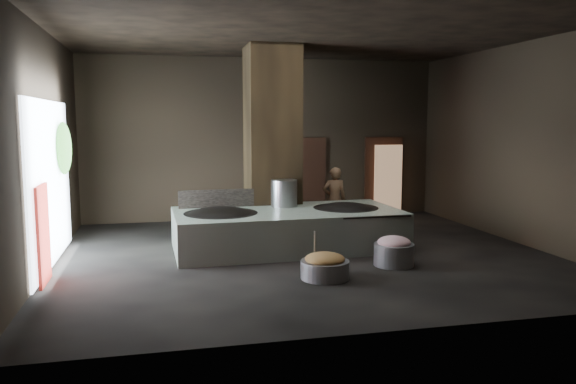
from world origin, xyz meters
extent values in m
cube|color=black|center=(0.00, 0.00, -0.05)|extent=(10.00, 9.00, 0.10)
cube|color=black|center=(0.00, 0.00, 4.55)|extent=(10.00, 9.00, 0.10)
cube|color=black|center=(0.00, 4.55, 2.25)|extent=(10.00, 0.10, 4.50)
cube|color=black|center=(0.00, -4.55, 2.25)|extent=(10.00, 0.10, 4.50)
cube|color=black|center=(-5.05, 0.00, 2.25)|extent=(0.10, 9.00, 4.50)
cube|color=black|center=(5.05, 0.00, 2.25)|extent=(0.10, 9.00, 4.50)
cube|color=black|center=(-0.30, 1.90, 2.25)|extent=(1.20, 1.20, 4.50)
cube|color=silver|center=(-0.24, 0.56, 0.42)|extent=(4.90, 2.43, 0.84)
cube|color=black|center=(-0.24, 0.56, 0.82)|extent=(4.74, 2.27, 0.03)
ellipsoid|color=black|center=(-1.69, 0.51, 0.75)|extent=(1.53, 1.53, 0.42)
cylinder|color=black|center=(-1.69, 0.51, 0.82)|extent=(1.56, 1.56, 0.05)
ellipsoid|color=black|center=(1.11, 0.61, 0.75)|extent=(1.42, 1.42, 0.40)
cylinder|color=black|center=(1.11, 0.61, 0.82)|extent=(1.45, 1.45, 0.05)
cylinder|color=#A3A6AA|center=(-0.19, 1.11, 1.13)|extent=(0.59, 0.59, 0.63)
cube|color=black|center=(-1.69, 1.31, 1.03)|extent=(1.69, 0.10, 0.42)
imported|color=#9B714F|center=(1.37, 2.23, 0.81)|extent=(0.64, 0.46, 1.61)
cylinder|color=gray|center=(-0.13, -1.88, 0.16)|extent=(0.98, 0.98, 0.32)
ellipsoid|color=olive|center=(-0.13, -1.88, 0.35)|extent=(0.71, 0.71, 0.22)
cylinder|color=#A3A6AA|center=(-0.28, -1.73, 0.55)|extent=(0.12, 0.34, 0.61)
cylinder|color=gray|center=(1.43, -1.32, 0.21)|extent=(0.96, 0.96, 0.42)
ellipsoid|color=pink|center=(1.43, -1.32, 0.45)|extent=(0.64, 0.64, 0.24)
cube|color=black|center=(1.20, 4.45, 1.10)|extent=(1.18, 0.08, 2.38)
cube|color=#8C6647|center=(0.97, 4.52, 1.05)|extent=(0.88, 0.04, 2.08)
cube|color=black|center=(3.60, 4.45, 1.10)|extent=(1.18, 0.08, 2.38)
cube|color=#8C6647|center=(3.66, 4.22, 1.05)|extent=(0.86, 0.04, 2.03)
cube|color=white|center=(-4.95, 0.20, 1.60)|extent=(0.04, 4.20, 3.10)
cube|color=maroon|center=(-4.88, -1.10, 0.85)|extent=(0.05, 0.90, 1.70)
ellipsoid|color=#194714|center=(-4.85, 1.30, 2.20)|extent=(0.28, 1.10, 1.10)
camera|label=1|loc=(-2.95, -11.13, 2.77)|focal=35.00mm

